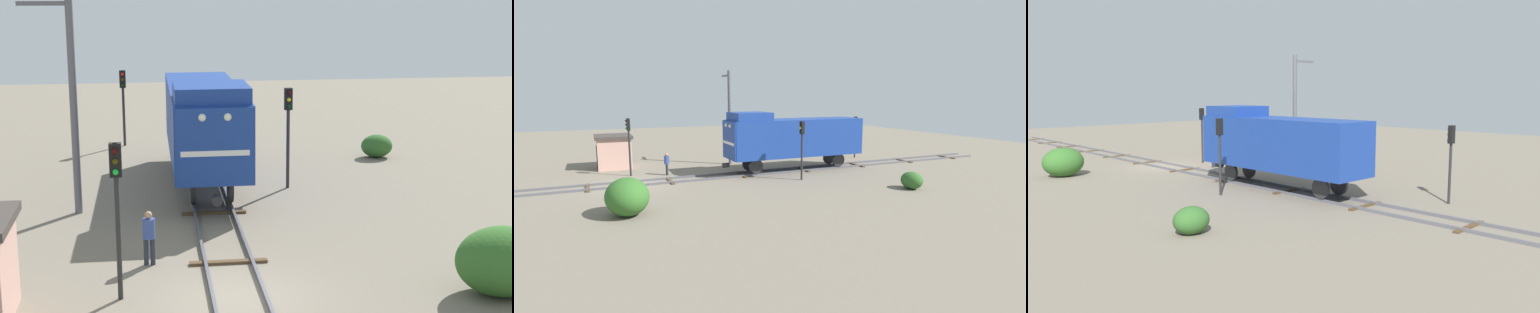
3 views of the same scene
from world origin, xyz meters
TOP-DOWN VIEW (x-y plane):
  - ground_plane at (0.00, 0.00)m, footprint 95.87×95.87m
  - railway_track at (0.00, 0.00)m, footprint 2.40×63.91m
  - locomotive at (0.00, 12.42)m, footprint 2.90×11.60m
  - traffic_signal_near at (-3.20, 0.32)m, footprint 0.32×0.34m
  - traffic_signal_mid at (3.40, 11.39)m, footprint 0.32×0.34m
  - traffic_signal_far at (-3.60, 21.16)m, footprint 0.32×0.34m
  - worker_near_track at (-2.40, 2.89)m, footprint 0.38×0.38m
  - catenary_mast at (-5.06, 8.86)m, footprint 1.94×0.28m
  - relay_hut at (-7.50, -0.57)m, footprint 3.50×2.90m
  - bush_near at (8.79, 16.60)m, footprint 1.55×1.27m
  - bush_mid at (7.22, -0.79)m, footprint 2.66×2.18m

SIDE VIEW (x-z plane):
  - ground_plane at x=0.00m, z-range 0.00..0.00m
  - railway_track at x=0.00m, z-range -0.01..0.15m
  - bush_near at x=8.79m, z-range 0.00..1.13m
  - bush_mid at x=7.22m, z-range 0.00..1.93m
  - worker_near_track at x=-2.40m, z-range 0.15..1.85m
  - relay_hut at x=-7.50m, z-range 0.02..2.76m
  - traffic_signal_far at x=-3.60m, z-range 0.79..4.76m
  - locomotive at x=0.00m, z-range 0.47..5.07m
  - traffic_signal_mid at x=3.40m, z-range 0.82..5.04m
  - traffic_signal_near at x=-3.20m, z-range 0.84..5.18m
  - catenary_mast at x=-5.06m, z-range 0.25..8.36m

